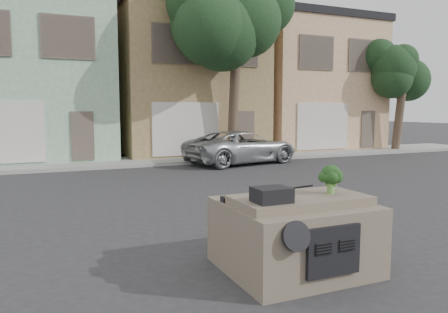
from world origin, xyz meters
TOP-DOWN VIEW (x-y plane):
  - ground_plane at (0.00, 0.00)m, footprint 120.00×120.00m
  - sidewalk at (0.00, 10.50)m, footprint 40.00×3.00m
  - townhouse_mint at (-3.50, 14.50)m, footprint 7.20×8.20m
  - townhouse_tan at (4.00, 14.50)m, footprint 7.20×8.20m
  - townhouse_beige at (11.50, 14.50)m, footprint 7.20×8.20m
  - silver_pickup at (4.82, 8.55)m, footprint 5.49×3.38m
  - tree_near at (5.00, 9.80)m, footprint 4.40×4.00m
  - tree_far at (15.00, 9.80)m, footprint 3.20×3.00m
  - car_dashboard at (0.00, -3.00)m, footprint 2.00×1.80m
  - instrument_hump at (-0.58, -3.35)m, footprint 0.48×0.38m
  - wiper_arm at (0.28, -2.62)m, footprint 0.69×0.15m
  - broccoli at (0.51, -3.17)m, footprint 0.39×0.39m

SIDE VIEW (x-z plane):
  - ground_plane at x=0.00m, z-range 0.00..0.00m
  - silver_pickup at x=4.82m, z-range -0.71..0.71m
  - sidewalk at x=0.00m, z-range 0.00..0.15m
  - car_dashboard at x=0.00m, z-range 0.00..1.12m
  - wiper_arm at x=0.28m, z-range 1.12..1.14m
  - instrument_hump at x=-0.58m, z-range 1.12..1.32m
  - broccoli at x=0.51m, z-range 1.12..1.55m
  - tree_far at x=15.00m, z-range 0.00..6.00m
  - townhouse_mint at x=-3.50m, z-range 0.00..7.55m
  - townhouse_tan at x=4.00m, z-range 0.00..7.55m
  - townhouse_beige at x=11.50m, z-range 0.00..7.55m
  - tree_near at x=5.00m, z-range 0.00..8.50m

